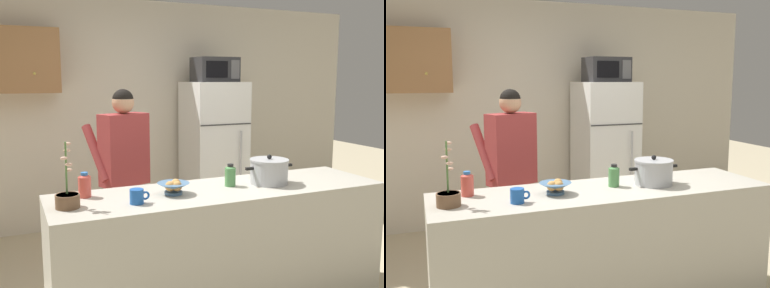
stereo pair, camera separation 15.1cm
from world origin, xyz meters
The scene contains 11 objects.
back_wall_unit centered at (-0.24, 2.27, 1.39)m, with size 6.00×0.48×2.60m.
kitchen_island centered at (0.00, 0.00, 0.46)m, with size 2.46×0.68×0.92m, color #BCB7A8.
refrigerator centered at (0.84, 1.85, 0.83)m, with size 0.64×0.68×1.67m.
microwave centered at (0.84, 1.83, 1.81)m, with size 0.48×0.37×0.28m.
person_near_pot centered at (-0.49, 0.93, 1.01)m, with size 0.59×0.54×1.62m.
cooking_pot centered at (0.40, 0.00, 1.01)m, with size 0.40×0.29×0.22m.
coffee_mug centered at (-0.67, -0.12, 0.97)m, with size 0.13×0.09×0.10m.
bread_bowl centered at (-0.38, 0.00, 0.97)m, with size 0.22×0.22×0.10m.
bottle_near_edge centered at (0.09, 0.05, 1.00)m, with size 0.08×0.08×0.17m.
bottle_mid_counter centered at (-0.95, 0.17, 1.00)m, with size 0.09×0.09×0.17m.
potted_orchid centered at (-1.09, -0.04, 0.99)m, with size 0.15×0.15×0.41m.
Camera 2 is at (-1.27, -2.76, 1.71)m, focal length 40.40 mm.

